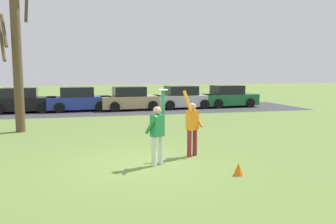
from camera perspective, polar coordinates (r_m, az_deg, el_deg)
ground_plane at (r=9.66m, az=-3.69°, el=-8.80°), size 120.00×120.00×0.00m
person_catcher at (r=9.39m, az=-1.79°, el=-3.10°), size 0.58×0.53×2.08m
person_defender at (r=10.43m, az=4.07°, el=-2.13°), size 0.65×0.62×2.04m
frisbee_disc at (r=9.42m, az=-0.82°, el=3.73°), size 0.26×0.26×0.02m
parked_car_black at (r=23.72m, az=-23.26°, el=1.69°), size 4.20×2.22×1.59m
parked_car_blue at (r=23.44m, az=-14.70°, el=1.97°), size 4.20×2.22×1.59m
parked_car_tan at (r=23.39m, az=-6.23°, el=2.14°), size 4.20×2.22×1.59m
parked_car_silver at (r=24.33m, az=2.46°, el=2.35°), size 4.20×2.22×1.59m
parked_car_green at (r=25.75m, az=10.06°, el=2.49°), size 4.20×2.22×1.59m
parking_strip at (r=23.45m, az=-10.25°, el=0.31°), size 27.68×6.40×0.01m
bare_tree_tall at (r=15.96m, az=-23.99°, el=8.67°), size 1.51×1.50×6.65m
field_cone_orange at (r=8.84m, az=11.69°, el=-9.32°), size 0.26×0.26×0.32m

